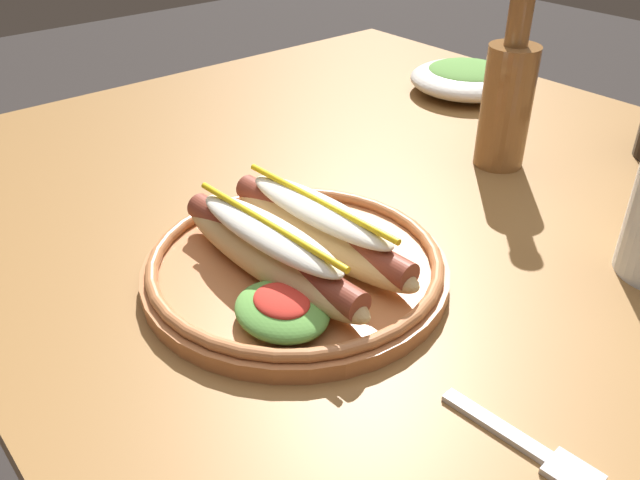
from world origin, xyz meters
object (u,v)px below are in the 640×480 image
(hot_dog_plate, at_px, (295,257))
(glass_bottle, at_px, (507,98))
(side_bowl, at_px, (467,78))
(fork, at_px, (530,448))

(hot_dog_plate, xyz_separation_m, glass_bottle, (-0.04, 0.35, 0.06))
(glass_bottle, bearing_deg, side_bowl, 138.56)
(side_bowl, bearing_deg, fork, -46.80)
(fork, distance_m, side_bowl, 0.73)
(hot_dog_plate, distance_m, side_bowl, 0.58)
(hot_dog_plate, height_order, glass_bottle, glass_bottle)
(fork, bearing_deg, side_bowl, 128.42)
(fork, relative_size, glass_bottle, 0.53)
(fork, distance_m, glass_bottle, 0.47)
(hot_dog_plate, relative_size, glass_bottle, 1.27)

